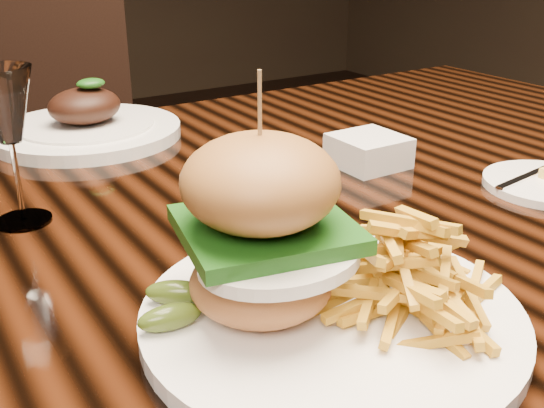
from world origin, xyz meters
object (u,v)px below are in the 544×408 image
wine_glass (6,111)px  far_dish (87,126)px  dining_table (249,259)px  burger_plate (328,264)px  chair_far (40,164)px

wine_glass → far_dish: 0.32m
dining_table → burger_plate: 0.29m
burger_plate → far_dish: burger_plate is taller
wine_glass → chair_far: (0.19, 0.81, -0.33)m
burger_plate → chair_far: size_ratio=0.31×
burger_plate → wine_glass: bearing=138.9°
wine_glass → far_dish: (0.15, 0.26, -0.10)m
dining_table → wine_glass: (-0.23, 0.08, 0.20)m
burger_plate → chair_far: 1.17m
burger_plate → far_dish: size_ratio=1.08×
far_dish → chair_far: (0.04, 0.55, -0.23)m
dining_table → chair_far: 0.90m
wine_glass → chair_far: 0.90m
wine_glass → far_dish: bearing=59.8°
wine_glass → far_dish: size_ratio=0.60×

